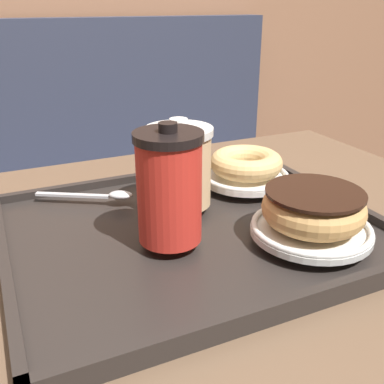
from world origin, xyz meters
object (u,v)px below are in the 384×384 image
Objects in this scene: coffee_cup_front at (169,187)px; donut_chocolate_glazed at (313,207)px; donut_plain at (246,163)px; coffee_cup_rear at (179,166)px; spoon at (106,195)px.

coffee_cup_front is 0.18m from donut_chocolate_glazed.
coffee_cup_front is 0.22m from donut_plain.
coffee_cup_rear is at bearing -165.27° from donut_plain.
donut_chocolate_glazed is 0.94× the size of spoon.
coffee_cup_front is 1.15× the size of donut_chocolate_glazed.
coffee_cup_front is 1.08× the size of spoon.
coffee_cup_rear reaches higher than spoon.
spoon is (-0.09, 0.06, -0.05)m from coffee_cup_rear.
spoon is at bearing 133.08° from donut_chocolate_glazed.
coffee_cup_rear is 0.14m from donut_plain.
donut_chocolate_glazed is at bearing -21.46° from coffee_cup_front.
spoon is (-0.04, 0.15, -0.06)m from coffee_cup_front.
donut_plain is at bearing 14.73° from coffee_cup_rear.
spoon is (-0.22, 0.03, -0.03)m from donut_plain.
coffee_cup_front reaches higher than spoon.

